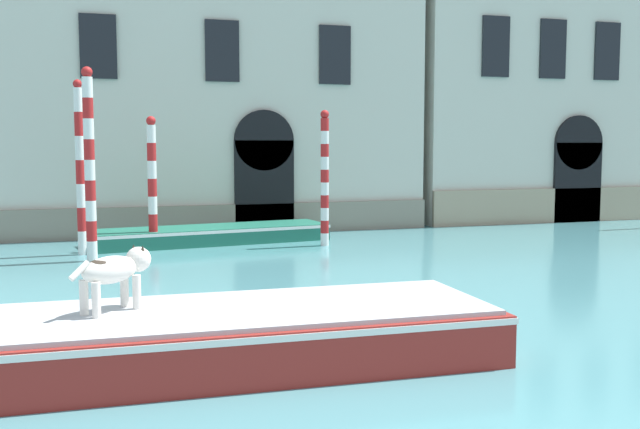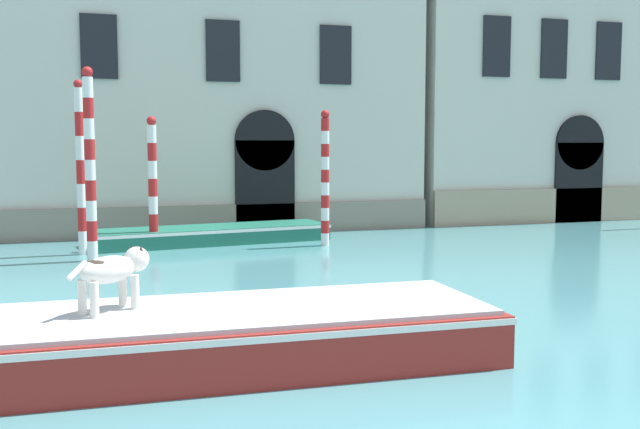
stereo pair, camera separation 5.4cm
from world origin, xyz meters
TOP-DOWN VIEW (x-y plane):
  - palazzo_left at (0.59, 23.00)m, footprint 13.19×6.13m
  - palazzo_right at (13.04, 23.00)m, footprint 11.01×6.13m
  - boat_foreground at (-1.56, 6.85)m, footprint 6.60×2.51m
  - dog_on_deck at (-3.05, 7.14)m, footprint 1.01×0.79m
  - boat_moored_near_palazzo at (-0.09, 18.27)m, footprint 6.75×2.53m
  - mooring_pole_0 at (-3.27, 15.96)m, footprint 0.26×0.26m
  - mooring_pole_1 at (2.77, 16.83)m, footprint 0.23×0.23m
  - mooring_pole_3 at (-3.49, 17.09)m, footprint 0.22×0.22m
  - mooring_pole_5 at (-1.72, 17.53)m, footprint 0.24×0.24m

SIDE VIEW (x-z plane):
  - boat_moored_near_palazzo at x=-0.09m, z-range 0.01..0.47m
  - boat_foreground at x=-1.56m, z-range 0.02..0.74m
  - dog_on_deck at x=-3.05m, z-range 0.84..1.62m
  - mooring_pole_5 at x=-1.72m, z-range 0.02..3.49m
  - mooring_pole_1 at x=2.77m, z-range 0.02..3.67m
  - mooring_pole_3 at x=-3.49m, z-range 0.02..4.34m
  - mooring_pole_0 at x=-3.27m, z-range 0.02..4.56m
  - palazzo_right at x=13.04m, z-range -0.02..13.47m
  - palazzo_left at x=0.59m, z-range -0.02..14.33m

